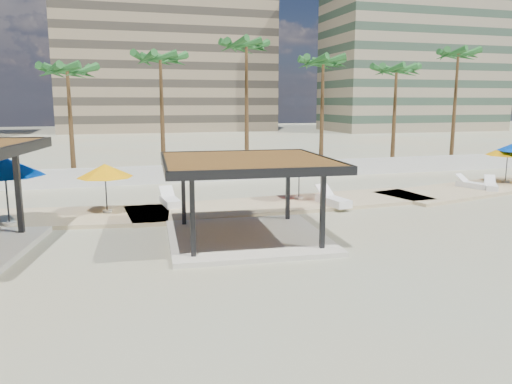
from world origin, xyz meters
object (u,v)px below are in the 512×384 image
Objects in this scene: pavilion_central at (247,191)px; lounger_b at (333,200)px; lounger_c at (472,185)px; lounger_a at (170,201)px; umbrella_c at (299,162)px; lounger_d at (491,186)px.

pavilion_central is 2.76× the size of lounger_b.
lounger_b is 10.52m from lounger_c.
lounger_a is (-2.20, 6.66, -1.53)m from pavilion_central.
umbrella_c is at bearing 72.84° from lounger_c.
umbrella_c reaches higher than lounger_c.
lounger_b is 11.10m from lounger_d.
umbrella_c is at bearing 123.59° from lounger_d.
lounger_c is at bearing 1.92° from umbrella_c.
pavilion_central is at bearing -167.12° from lounger_a.
lounger_a is at bearing 71.04° from lounger_c.
umbrella_c is 11.52m from lounger_c.
pavilion_central is 3.01× the size of lounger_a.
pavilion_central is 17.80m from lounger_d.
lounger_a is 18.92m from lounger_d.
lounger_b is (1.10, -1.91, -1.78)m from umbrella_c.
lounger_b is at bearing -59.96° from umbrella_c.
lounger_c is at bearing 27.06° from pavilion_central.
lounger_b is (7.92, -2.25, 0.02)m from lounger_a.
lounger_c is at bearing -95.30° from lounger_a.
lounger_b is 1.25× the size of lounger_d.
pavilion_central is at bearing 119.63° from lounger_b.
umbrella_c is (4.61, 6.32, 0.26)m from pavilion_central.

